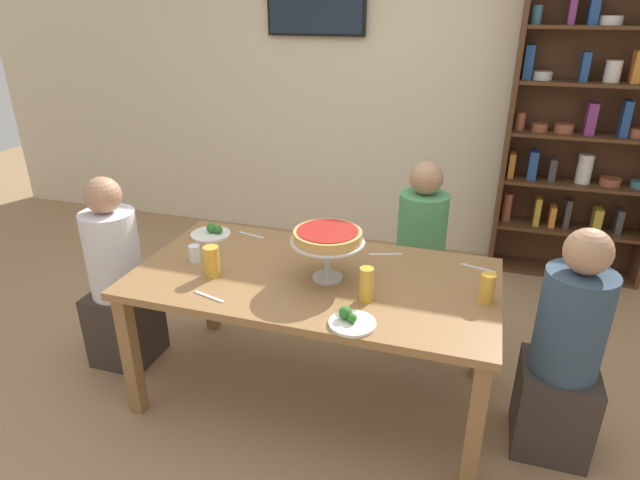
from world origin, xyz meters
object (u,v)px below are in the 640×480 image
at_px(bookshelf, 586,131).
at_px(beer_glass_amber_tall, 366,284).
at_px(diner_far_right, 419,263).
at_px(salad_plate_near_diner, 212,233).
at_px(diner_head_east, 563,362).
at_px(television, 316,5).
at_px(dining_table, 314,289).
at_px(deep_dish_pizza_stand, 328,239).
at_px(cutlery_knife_far, 385,254).
at_px(cutlery_fork_near, 478,268).
at_px(diner_head_west, 119,286).
at_px(cutlery_fork_far, 251,235).
at_px(cutlery_knife_near, 209,297).
at_px(beer_glass_amber_spare, 212,261).
at_px(beer_glass_amber_short, 487,288).
at_px(salad_plate_far_diner, 351,320).
at_px(water_glass_clear_near, 195,254).

xyz_separation_m(bookshelf, beer_glass_amber_tall, (-1.13, -2.18, -0.31)).
height_order(diner_far_right, salad_plate_near_diner, diner_far_right).
height_order(diner_head_east, beer_glass_amber_tall, diner_head_east).
bearing_deg(bookshelf, television, 177.41).
distance_m(dining_table, deep_dish_pizza_stand, 0.31).
bearing_deg(deep_dish_pizza_stand, cutlery_knife_far, 57.78).
xyz_separation_m(bookshelf, salad_plate_near_diner, (-2.16, -1.72, -0.38)).
xyz_separation_m(deep_dish_pizza_stand, beer_glass_amber_tall, (0.23, -0.15, -0.13)).
relative_size(bookshelf, cutlery_fork_near, 12.29).
bearing_deg(cutlery_knife_far, diner_head_west, -5.33).
xyz_separation_m(cutlery_fork_near, cutlery_fork_far, (-1.30, 0.04, 0.00)).
bearing_deg(cutlery_knife_near, salad_plate_near_diner, 132.80).
relative_size(diner_head_east, diner_head_west, 1.00).
height_order(diner_head_west, salad_plate_near_diner, diner_head_west).
relative_size(beer_glass_amber_spare, cutlery_fork_far, 0.86).
xyz_separation_m(dining_table, diner_head_east, (1.21, -0.02, -0.17)).
relative_size(bookshelf, television, 2.73).
relative_size(beer_glass_amber_tall, cutlery_knife_near, 0.92).
bearing_deg(beer_glass_amber_spare, beer_glass_amber_short, 6.22).
bearing_deg(cutlery_fork_far, salad_plate_far_diner, 149.98).
xyz_separation_m(water_glass_clear_near, cutlery_fork_near, (1.44, 0.36, -0.04)).
bearing_deg(cutlery_knife_far, salad_plate_near_diner, -16.71).
distance_m(salad_plate_near_diner, cutlery_fork_far, 0.23).
distance_m(deep_dish_pizza_stand, beer_glass_amber_tall, 0.31).
xyz_separation_m(water_glass_clear_near, cutlery_fork_far, (0.14, 0.40, -0.04)).
xyz_separation_m(diner_head_east, cutlery_knife_far, (-0.91, 0.36, 0.25)).
bearing_deg(cutlery_fork_far, cutlery_knife_far, -168.70).
relative_size(television, water_glass_clear_near, 9.00).
relative_size(salad_plate_far_diner, cutlery_knife_far, 1.14).
bearing_deg(cutlery_fork_far, salad_plate_near_diner, 30.09).
height_order(diner_far_right, cutlery_fork_far, diner_far_right).
bearing_deg(salad_plate_near_diner, television, 87.96).
bearing_deg(diner_head_west, deep_dish_pizza_stand, 0.60).
height_order(diner_head_east, water_glass_clear_near, diner_head_east).
bearing_deg(beer_glass_amber_tall, deep_dish_pizza_stand, 146.86).
height_order(water_glass_clear_near, cutlery_fork_near, water_glass_clear_near).
relative_size(bookshelf, cutlery_knife_near, 12.29).
distance_m(diner_head_west, cutlery_knife_near, 0.89).
distance_m(beer_glass_amber_tall, water_glass_clear_near, 0.96).
relative_size(salad_plate_near_diner, salad_plate_far_diner, 1.14).
distance_m(bookshelf, diner_far_right, 1.69).
bearing_deg(cutlery_knife_far, television, -80.69).
height_order(salad_plate_near_diner, cutlery_fork_far, salad_plate_near_diner).
height_order(beer_glass_amber_tall, cutlery_fork_near, beer_glass_amber_tall).
bearing_deg(cutlery_knife_near, dining_table, 57.81).
relative_size(deep_dish_pizza_stand, cutlery_fork_near, 2.01).
relative_size(deep_dish_pizza_stand, salad_plate_near_diner, 1.55).
bearing_deg(cutlery_knife_far, water_glass_clear_near, 2.60).
distance_m(bookshelf, salad_plate_near_diner, 2.79).
distance_m(diner_head_east, cutlery_knife_far, 1.01).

